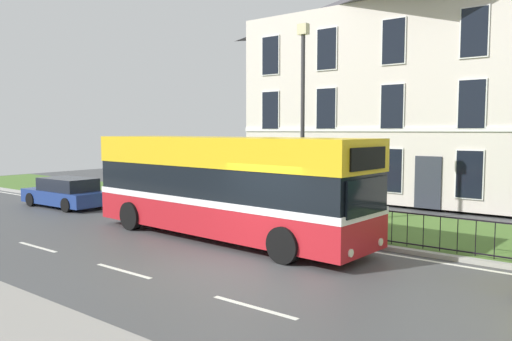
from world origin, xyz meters
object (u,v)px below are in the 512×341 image
georgian_townhouse (460,76)px  street_lamp_post (303,111)px  parked_hatchback_00 (66,193)px  single_decker_bus (224,185)px

georgian_townhouse → street_lamp_post: 10.70m
parked_hatchback_00 → single_decker_bus: bearing=176.0°
single_decker_bus → street_lamp_post: (1.02, 2.97, 2.38)m
parked_hatchback_00 → georgian_townhouse: bearing=-137.1°
single_decker_bus → parked_hatchback_00: size_ratio=2.33×
single_decker_bus → street_lamp_post: 3.94m
georgian_townhouse → street_lamp_post: georgian_townhouse is taller
parked_hatchback_00 → street_lamp_post: 11.57m
georgian_townhouse → street_lamp_post: bearing=-102.9°
single_decker_bus → street_lamp_post: size_ratio=1.47×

